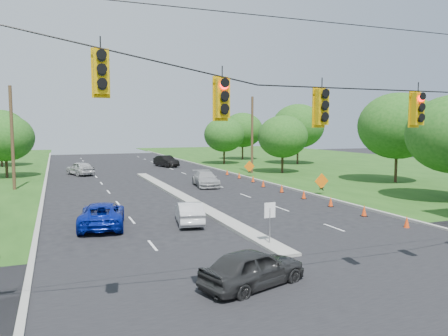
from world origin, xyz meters
name	(u,v)px	position (x,y,z in m)	size (l,w,h in m)	color
ground	(352,293)	(0.00, 0.00, 0.00)	(160.00, 160.00, 0.00)	black
cross_street	(352,293)	(0.00, 0.00, 0.00)	(160.00, 14.00, 0.02)	black
curb_left	(44,189)	(-10.10, 30.00, 0.00)	(0.25, 110.00, 0.16)	gray
curb_right	(251,179)	(10.10, 30.00, 0.00)	(0.25, 110.00, 0.16)	gray
median	(182,197)	(0.00, 21.00, 0.00)	(1.00, 34.00, 0.18)	gray
median_sign	(270,215)	(0.00, 6.00, 1.46)	(0.55, 0.06, 2.05)	gray
signal_span	(376,144)	(-0.05, -1.00, 4.97)	(25.60, 0.32, 9.00)	#422D1C
utility_pole_far_left	(12,138)	(-12.50, 30.00, 4.50)	(0.28, 0.28, 9.00)	#422D1C
utility_pole_far_right	(252,135)	(12.50, 35.00, 4.50)	(0.28, 0.28, 9.00)	#422D1C
cone_1	(407,222)	(8.56, 6.50, 0.35)	(0.32, 0.32, 0.70)	#E44010
cone_2	(364,211)	(8.56, 10.00, 0.35)	(0.32, 0.32, 0.70)	#E44010
cone_3	(331,202)	(8.56, 13.50, 0.35)	(0.32, 0.32, 0.70)	#E44010
cone_4	(304,194)	(8.56, 17.00, 0.35)	(0.32, 0.32, 0.70)	#E44010
cone_5	(282,188)	(8.56, 20.50, 0.35)	(0.32, 0.32, 0.70)	#E44010
cone_6	(263,183)	(8.56, 24.00, 0.35)	(0.32, 0.32, 0.70)	#E44010
cone_7	(253,179)	(9.16, 27.50, 0.35)	(0.32, 0.32, 0.70)	#E44010
cone_8	(239,175)	(9.16, 31.00, 0.35)	(0.32, 0.32, 0.70)	#E44010
cone_9	(227,172)	(9.16, 34.50, 0.35)	(0.32, 0.32, 0.70)	#E44010
work_sign_1	(322,182)	(10.80, 18.00, 1.09)	(1.27, 0.58, 1.37)	black
work_sign_2	(249,167)	(10.80, 32.00, 1.09)	(1.27, 0.58, 1.37)	black
tree_5	(5,138)	(-14.00, 40.00, 4.34)	(5.88, 5.88, 6.86)	black
tree_6	(0,131)	(-16.00, 55.00, 4.96)	(6.72, 6.72, 7.84)	black
tree_8	(397,126)	(22.00, 22.00, 5.58)	(7.56, 7.56, 8.82)	black
tree_9	(283,137)	(16.00, 34.00, 4.34)	(5.88, 5.88, 6.86)	black
tree_10	(298,126)	(24.00, 44.00, 5.58)	(7.56, 7.56, 8.82)	black
tree_11	(243,130)	(20.00, 55.00, 4.96)	(6.72, 6.72, 7.84)	black
tree_12	(224,135)	(14.00, 48.00, 4.34)	(5.88, 5.88, 6.86)	black
black_sedan	(253,268)	(-2.86, 1.64, 0.68)	(1.61, 3.99, 1.36)	#282828
white_sedan	(189,213)	(-2.09, 11.90, 0.63)	(1.34, 3.85, 1.27)	silver
blue_pickup	(102,215)	(-6.79, 12.80, 0.69)	(2.30, 4.99, 1.39)	#081B97
silver_car_far	(206,179)	(3.80, 26.37, 0.70)	(1.96, 4.81, 1.40)	#A6A6A6
silver_car_oncoming	(80,168)	(-6.52, 40.45, 0.78)	(1.84, 4.58, 1.56)	#B3B3B3
dark_car_receding	(166,161)	(5.09, 47.12, 0.78)	(1.65, 4.72, 1.55)	black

